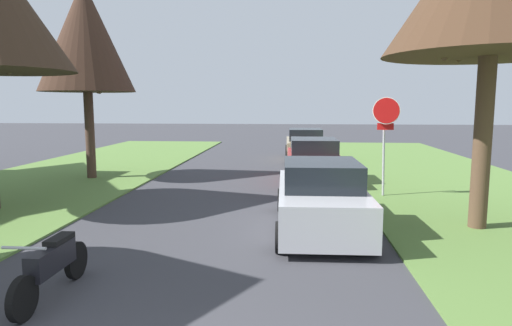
{
  "coord_description": "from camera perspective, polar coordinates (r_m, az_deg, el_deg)",
  "views": [
    {
      "loc": [
        1.6,
        -2.36,
        2.81
      ],
      "look_at": [
        0.85,
        6.8,
        1.59
      ],
      "focal_mm": 31.3,
      "sensor_mm": 36.0,
      "label": 1
    }
  ],
  "objects": [
    {
      "name": "parked_sedan_tan",
      "position": [
        22.64,
        6.27,
        2.25
      ],
      "size": [
        2.02,
        4.43,
        1.57
      ],
      "color": "tan",
      "rests_on": "ground"
    },
    {
      "name": "parked_motorcycle",
      "position": [
        7.3,
        -24.6,
        -11.74
      ],
      "size": [
        0.6,
        2.05,
        0.97
      ],
      "color": "black",
      "rests_on": "ground"
    },
    {
      "name": "parked_sedan_red",
      "position": [
        16.36,
        7.3,
        0.19
      ],
      "size": [
        2.02,
        4.43,
        1.57
      ],
      "color": "red",
      "rests_on": "ground"
    },
    {
      "name": "street_tree_left_mid_b",
      "position": [
        17.9,
        -21.0,
        14.79
      ],
      "size": [
        3.44,
        3.44,
        7.18
      ],
      "color": "#493429",
      "rests_on": "grass_verge_left"
    },
    {
      "name": "stop_sign_far",
      "position": [
        13.87,
        16.22,
        4.7
      ],
      "size": [
        0.81,
        0.37,
        2.96
      ],
      "color": "#9EA0A5",
      "rests_on": "grass_verge_right"
    },
    {
      "name": "parked_sedan_silver",
      "position": [
        10.07,
        8.22,
        -4.47
      ],
      "size": [
        2.02,
        4.43,
        1.57
      ],
      "color": "#BCBCC1",
      "rests_on": "ground"
    }
  ]
}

